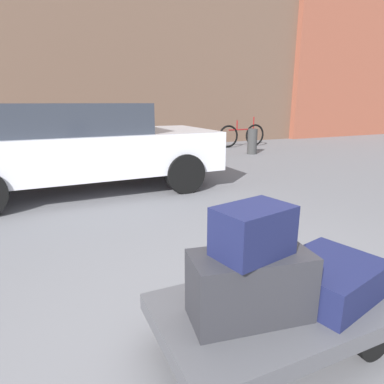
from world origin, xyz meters
TOP-DOWN VIEW (x-y plane):
  - ground_plane at (0.00, 0.00)m, footprint 60.00×60.00m
  - building_facade_brick at (2.00, 9.98)m, footprint 24.00×1.20m
  - luggage_cart at (0.00, 0.00)m, footprint 1.40×0.80m
  - duffel_bag_charcoal_front_right at (-0.23, -0.04)m, footprint 0.67×0.39m
  - suitcase_navy_center at (0.32, -0.05)m, footprint 0.66×0.59m
  - duffel_bag_navy_topmost_pile at (-0.23, -0.04)m, footprint 0.42×0.32m
  - parked_car at (-0.57, 4.36)m, footprint 4.32×1.96m
  - bicycle_leaning at (4.88, 8.03)m, footprint 1.76×0.11m
  - bollard_kerb_near at (2.84, 6.57)m, footprint 0.27×0.27m
  - bollard_kerb_mid at (4.30, 6.57)m, footprint 0.27×0.27m

SIDE VIEW (x-z plane):
  - ground_plane at x=0.00m, z-range 0.00..0.00m
  - luggage_cart at x=0.00m, z-range 0.10..0.44m
  - bollard_kerb_near at x=2.84m, z-range 0.00..0.71m
  - bollard_kerb_mid at x=4.30m, z-range 0.00..0.71m
  - bicycle_leaning at x=4.88m, z-range -0.11..0.85m
  - suitcase_navy_center at x=0.32m, z-range 0.34..0.55m
  - duffel_bag_charcoal_front_right at x=-0.23m, z-range 0.34..0.70m
  - parked_car at x=-0.57m, z-range 0.05..1.47m
  - duffel_bag_navy_topmost_pile at x=-0.23m, z-range 0.70..0.95m
  - building_facade_brick at x=2.00m, z-range 0.00..8.90m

